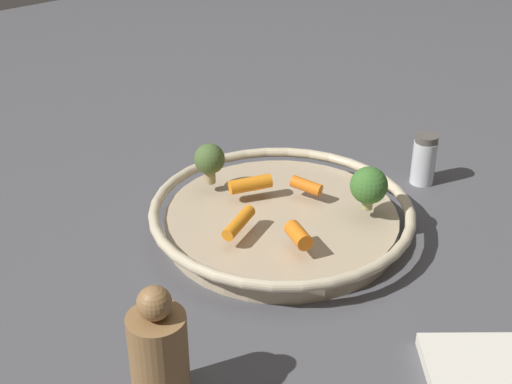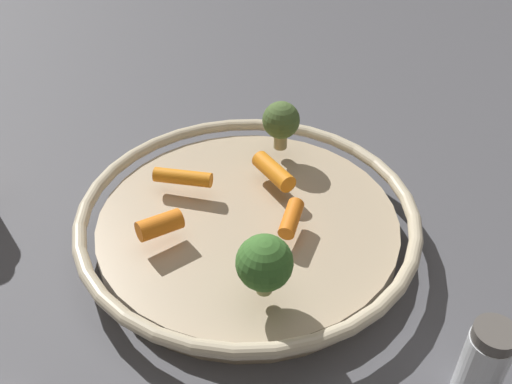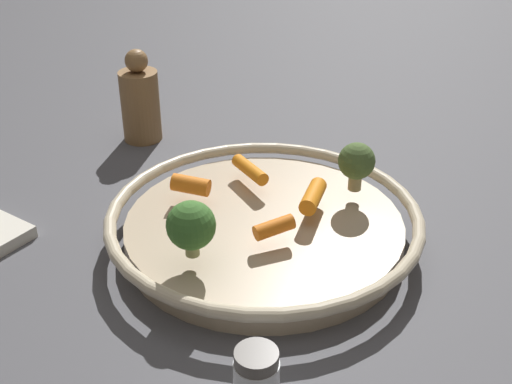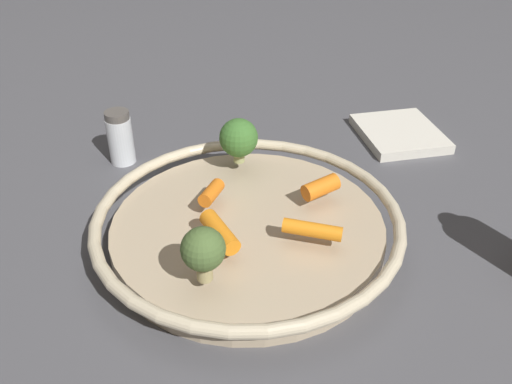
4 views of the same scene
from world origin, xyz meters
The scene contains 11 objects.
ground_plane centered at (0.00, 0.00, 0.00)m, with size 2.52×2.52×0.00m, color #4C4C51.
serving_bowl centered at (0.00, 0.00, 0.02)m, with size 0.34×0.34×0.04m.
baby_carrot_back centered at (0.05, 0.01, 0.05)m, with size 0.02×0.02×0.06m, color orange.
baby_carrot_left centered at (0.01, -0.05, 0.05)m, with size 0.02×0.02×0.04m, color orange.
baby_carrot_near_rim centered at (-0.01, 0.08, 0.05)m, with size 0.02×0.02×0.06m, color orange.
baby_carrot_center centered at (-0.08, 0.04, 0.05)m, with size 0.02×0.02×0.04m, color orange.
broccoli_floret_small centered at (0.11, 0.04, 0.08)m, with size 0.04×0.04×0.06m.
broccoli_floret_edge centered at (-0.08, -0.08, 0.08)m, with size 0.05×0.05×0.06m.
salt_shaker centered at (-0.03, -0.25, 0.04)m, with size 0.03×0.03×0.08m.
pepper_mill centered at (-0.15, 0.28, 0.06)m, with size 0.05×0.05×0.13m.
dish_towel centered at (-0.33, 0.02, 0.01)m, with size 0.11×0.13×0.01m, color silver.
Camera 1 is at (-0.58, 0.53, 0.51)m, focal length 50.14 mm.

